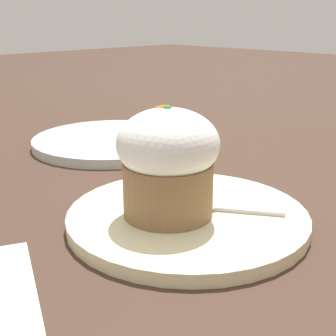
# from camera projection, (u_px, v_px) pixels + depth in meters

# --- Properties ---
(ground_plane) EXTENTS (4.00, 4.00, 0.00)m
(ground_plane) POSITION_uv_depth(u_px,v_px,m) (187.00, 223.00, 0.45)
(ground_plane) COLOR #3D281E
(dessert_plate) EXTENTS (0.23, 0.23, 0.01)m
(dessert_plate) POSITION_uv_depth(u_px,v_px,m) (187.00, 217.00, 0.45)
(dessert_plate) COLOR beige
(dessert_plate) RESTS_ON ground_plane
(carrot_cake) EXTENTS (0.09, 0.09, 0.10)m
(carrot_cake) POSITION_uv_depth(u_px,v_px,m) (168.00, 161.00, 0.43)
(carrot_cake) COLOR olive
(carrot_cake) RESTS_ON dessert_plate
(spoon) EXTENTS (0.10, 0.07, 0.01)m
(spoon) POSITION_uv_depth(u_px,v_px,m) (208.00, 206.00, 0.45)
(spoon) COLOR silver
(spoon) RESTS_ON dessert_plate
(side_plate) EXTENTS (0.24, 0.24, 0.01)m
(side_plate) POSITION_uv_depth(u_px,v_px,m) (112.00, 141.00, 0.72)
(side_plate) COLOR silver
(side_plate) RESTS_ON ground_plane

